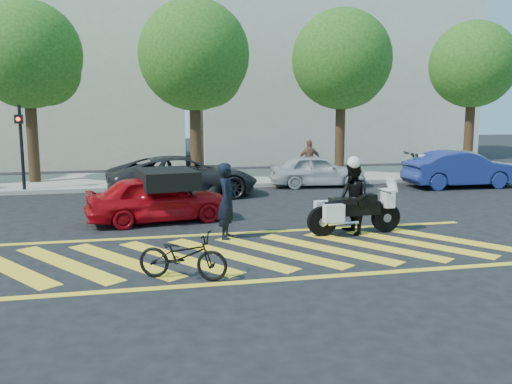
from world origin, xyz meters
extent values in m
plane|color=black|center=(0.00, 0.00, 0.00)|extent=(90.00, 90.00, 0.00)
cube|color=#9E998E|center=(0.00, 12.00, 0.07)|extent=(60.00, 5.00, 0.15)
cube|color=yellow|center=(-5.00, 0.00, 0.00)|extent=(2.43, 3.21, 0.01)
cube|color=yellow|center=(-3.90, 0.00, 0.00)|extent=(2.43, 3.21, 0.01)
cube|color=yellow|center=(-2.80, 0.00, 0.00)|extent=(2.43, 3.21, 0.01)
cube|color=yellow|center=(-1.70, 0.00, 0.00)|extent=(2.43, 3.21, 0.01)
cube|color=yellow|center=(-0.60, 0.00, 0.00)|extent=(2.43, 3.21, 0.01)
cube|color=yellow|center=(0.50, 0.00, 0.00)|extent=(2.43, 3.21, 0.01)
cube|color=yellow|center=(1.60, 0.00, 0.00)|extent=(2.43, 3.21, 0.01)
cube|color=yellow|center=(2.70, 0.00, 0.00)|extent=(2.43, 3.21, 0.01)
cube|color=yellow|center=(3.80, 0.00, 0.00)|extent=(2.43, 3.21, 0.01)
cube|color=yellow|center=(4.90, 0.00, 0.00)|extent=(2.43, 3.21, 0.01)
cube|color=yellow|center=(0.00, -1.90, 0.00)|extent=(12.00, 0.20, 0.01)
cube|color=yellow|center=(0.00, 1.90, 0.00)|extent=(12.00, 0.20, 0.01)
cube|color=beige|center=(-8.00, 21.00, 5.00)|extent=(16.00, 8.00, 10.00)
cube|color=beige|center=(9.00, 21.00, 5.50)|extent=(16.00, 8.00, 11.00)
cylinder|color=black|center=(-6.50, 12.00, 2.00)|extent=(0.44, 0.44, 4.00)
sphere|color=#1C4913|center=(-6.50, 12.00, 5.16)|extent=(4.20, 4.20, 4.20)
sphere|color=#1C4913|center=(-5.90, 12.30, 4.53)|extent=(2.73, 2.73, 2.73)
cylinder|color=black|center=(0.00, 12.00, 2.00)|extent=(0.44, 0.44, 4.00)
sphere|color=#1C4913|center=(0.00, 12.00, 5.26)|extent=(4.60, 4.60, 4.60)
sphere|color=#1C4913|center=(0.60, 12.30, 4.58)|extent=(2.99, 2.99, 2.99)
cylinder|color=black|center=(6.50, 12.00, 2.00)|extent=(0.44, 0.44, 4.00)
sphere|color=#1C4913|center=(6.50, 12.00, 5.21)|extent=(4.40, 4.40, 4.40)
sphere|color=#1C4913|center=(7.10, 12.30, 4.55)|extent=(2.86, 2.86, 2.86)
cylinder|color=black|center=(13.00, 12.00, 2.00)|extent=(0.44, 0.44, 4.00)
sphere|color=#1C4913|center=(13.00, 12.00, 5.10)|extent=(4.00, 4.00, 4.00)
sphere|color=#1C4913|center=(13.60, 12.30, 4.50)|extent=(2.60, 2.60, 2.60)
cylinder|color=black|center=(-6.50, 9.80, 1.60)|extent=(0.12, 0.12, 3.20)
cube|color=black|center=(-6.50, 9.60, 2.70)|extent=(0.28, 0.18, 0.32)
sphere|color=#FF260C|center=(-6.50, 9.50, 2.70)|extent=(0.14, 0.14, 0.14)
imported|color=black|center=(-0.40, 1.45, 0.91)|extent=(0.63, 0.77, 1.81)
imported|color=black|center=(-1.69, -1.46, 0.44)|extent=(1.77, 1.22, 0.88)
cylinder|color=black|center=(1.90, 1.18, 0.36)|extent=(0.74, 0.20, 0.73)
cylinder|color=silver|center=(1.90, 1.18, 0.36)|extent=(0.23, 0.19, 0.22)
cylinder|color=black|center=(3.62, 1.28, 0.36)|extent=(0.74, 0.20, 0.73)
cylinder|color=silver|center=(3.62, 1.28, 0.36)|extent=(0.23, 0.19, 0.22)
cube|color=black|center=(2.70, 1.23, 0.64)|extent=(1.40, 0.37, 0.33)
cube|color=black|center=(3.03, 1.25, 0.86)|extent=(0.52, 0.36, 0.24)
cube|color=black|center=(2.42, 1.21, 0.84)|extent=(0.63, 0.41, 0.13)
cube|color=silver|center=(3.62, 1.28, 0.86)|extent=(0.27, 0.48, 0.44)
cube|color=silver|center=(2.06, 1.48, 0.61)|extent=(0.51, 0.23, 0.42)
cube|color=silver|center=(2.09, 0.90, 0.61)|extent=(0.51, 0.23, 0.42)
imported|color=black|center=(2.70, 1.23, 0.89)|extent=(0.72, 0.90, 1.78)
imported|color=#B30811|center=(-1.94, 3.73, 0.65)|extent=(4.02, 2.15, 1.30)
imported|color=black|center=(-0.90, 7.80, 0.72)|extent=(5.47, 3.02, 1.45)
imported|color=#B5B4B9|center=(4.50, 9.20, 0.64)|extent=(3.89, 1.91, 1.28)
imported|color=navy|center=(9.90, 7.80, 0.71)|extent=(4.36, 1.60, 1.43)
imported|color=#A3A6AB|center=(10.70, 8.73, 0.69)|extent=(4.90, 2.39, 1.37)
imported|color=brown|center=(4.43, 10.00, 0.98)|extent=(1.00, 0.46, 1.66)
camera|label=1|loc=(-2.44, -11.05, 3.09)|focal=38.00mm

